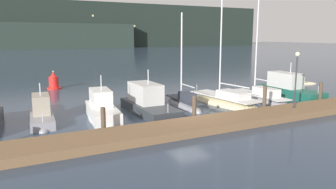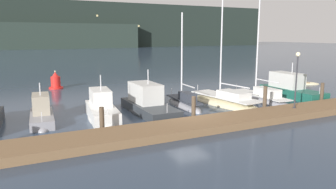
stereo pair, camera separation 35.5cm
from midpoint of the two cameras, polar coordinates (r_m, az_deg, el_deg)
The scene contains 17 objects.
ground_plane at distance 22.23m, azimuth 4.09°, elevation -4.34°, with size 400.00×400.00×0.00m, color #2D3D51.
dock at distance 20.32m, azimuth 7.36°, elevation -5.14°, with size 34.35×2.80×0.45m, color brown.
mooring_pile_1 at distance 19.14m, azimuth -10.91°, elevation -4.48°, with size 0.28×0.28×1.57m, color #4C3D2D.
mooring_pile_2 at distance 21.52m, azimuth 4.95°, elevation -2.53°, with size 0.28×0.28×1.69m, color #4C3D2D.
mooring_pile_3 at distance 25.18m, azimuth 16.91°, elevation -0.79°, with size 0.28×0.28×1.92m, color #4C3D2D.
mooring_pile_4 at distance 29.68m, azimuth 25.52°, elevation 0.14°, with size 0.28×0.28×1.78m, color #4C3D2D.
motorboat_berth_2 at distance 22.82m, azimuth -20.69°, elevation -3.82°, with size 1.96×5.05×3.13m.
motorboat_berth_3 at distance 22.69m, azimuth -11.00°, elevation -3.26°, with size 2.50×5.85×3.54m.
motorboat_berth_4 at distance 24.10m, azimuth -3.01°, elevation -2.32°, with size 2.49×7.21×3.81m.
sailboat_berth_5 at distance 26.10m, azimuth 3.21°, elevation -1.79°, with size 1.74×5.62×7.89m.
sailboat_berth_6 at distance 27.28m, azimuth 10.36°, elevation -1.46°, with size 3.17×8.17×9.90m.
sailboat_berth_7 at distance 29.62m, azimuth 16.10°, elevation -0.74°, with size 2.11×7.65×10.72m.
motorboat_berth_8 at distance 32.16m, azimuth 20.87°, elevation 0.37°, with size 2.56×7.31×3.64m.
channel_buoy at distance 36.73m, azimuth -18.71°, elevation 2.08°, with size 1.47×1.47×1.92m.
dock_lamppost at distance 24.88m, azimuth 21.92°, elevation 3.83°, with size 0.32×0.32×4.00m.
hillside_backdrop at distance 153.85m, azimuth -24.59°, elevation 10.79°, with size 240.00×23.00×20.41m.
rowboat_adrift at distance 41.25m, azimuth 23.08°, elevation 1.66°, with size 3.31×2.41×0.56m.
Camera 2 is at (-10.85, -18.56, 5.60)m, focal length 35.00 mm.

